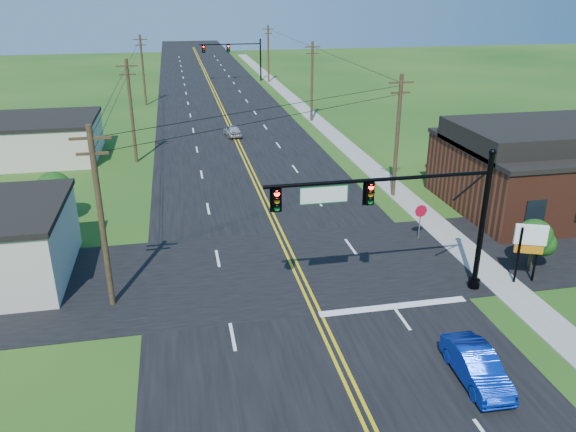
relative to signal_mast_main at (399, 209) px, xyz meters
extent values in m
plane|color=#154112|center=(-4.34, -8.00, -4.75)|extent=(260.00, 260.00, 0.00)
cube|color=black|center=(-4.34, 42.00, -4.73)|extent=(16.00, 220.00, 0.04)
cube|color=black|center=(-4.34, 4.00, -4.73)|extent=(70.00, 10.00, 0.04)
cube|color=gray|center=(6.16, 32.00, -4.71)|extent=(2.00, 160.00, 0.08)
cylinder|color=black|center=(4.46, 0.00, -1.15)|extent=(0.28, 0.28, 7.20)
cylinder|color=black|center=(4.46, 0.00, -4.50)|extent=(0.60, 0.60, 0.50)
sphere|color=black|center=(4.46, 0.00, 2.55)|extent=(0.36, 0.36, 0.36)
cylinder|color=black|center=(-1.04, 0.00, 1.55)|extent=(11.00, 0.18, 0.18)
cube|color=#055915|center=(-3.74, 0.00, 1.00)|extent=(2.30, 0.06, 0.85)
cylinder|color=black|center=(4.46, 72.00, -1.15)|extent=(0.28, 0.28, 7.20)
cylinder|color=black|center=(4.46, 72.00, -4.50)|extent=(0.60, 0.60, 0.50)
sphere|color=black|center=(4.46, 72.00, 2.55)|extent=(0.36, 0.36, 0.36)
cylinder|color=black|center=(-0.54, 72.00, 1.25)|extent=(10.00, 0.18, 0.18)
cube|color=#055915|center=(-3.74, 72.00, 0.70)|extent=(2.30, 0.06, 0.85)
cube|color=#592819|center=(15.66, 10.00, -2.55)|extent=(14.00, 11.00, 4.40)
cube|color=black|center=(15.66, 10.00, -0.20)|extent=(14.20, 11.20, 0.30)
cube|color=beige|center=(-23.34, 30.00, -3.05)|extent=(12.00, 9.00, 3.40)
cube|color=black|center=(-23.34, 30.00, -1.20)|extent=(12.20, 9.20, 0.30)
cylinder|color=#312316|center=(-13.84, 2.00, -0.25)|extent=(0.28, 0.28, 9.00)
cube|color=#312316|center=(-13.84, 2.00, 3.65)|extent=(1.80, 0.12, 0.12)
cube|color=#312316|center=(-13.84, 2.00, 2.95)|extent=(1.40, 0.12, 0.12)
cylinder|color=#312316|center=(-13.84, 27.00, -0.25)|extent=(0.28, 0.28, 9.00)
cube|color=#312316|center=(-13.84, 27.00, 3.65)|extent=(1.80, 0.12, 0.12)
cube|color=#312316|center=(-13.84, 27.00, 2.95)|extent=(1.40, 0.12, 0.12)
cylinder|color=#312316|center=(-13.84, 54.00, -0.25)|extent=(0.28, 0.28, 9.00)
cube|color=#312316|center=(-13.84, 54.00, 3.65)|extent=(1.80, 0.12, 0.12)
cube|color=#312316|center=(-13.84, 54.00, 2.95)|extent=(1.40, 0.12, 0.12)
cylinder|color=#312316|center=(5.46, 14.00, -0.25)|extent=(0.28, 0.28, 9.00)
cube|color=#312316|center=(5.46, 14.00, 3.65)|extent=(1.80, 0.12, 0.12)
cube|color=#312316|center=(5.46, 14.00, 2.95)|extent=(1.40, 0.12, 0.12)
cylinder|color=#312316|center=(5.46, 40.00, -0.25)|extent=(0.28, 0.28, 9.00)
cube|color=#312316|center=(5.46, 40.00, 3.65)|extent=(1.80, 0.12, 0.12)
cube|color=#312316|center=(5.46, 40.00, 2.95)|extent=(1.40, 0.12, 0.12)
cylinder|color=#312316|center=(5.46, 70.00, -0.25)|extent=(0.28, 0.28, 9.00)
cube|color=#312316|center=(5.46, 70.00, 3.65)|extent=(1.80, 0.12, 0.12)
cube|color=#312316|center=(5.46, 70.00, 2.95)|extent=(1.40, 0.12, 0.12)
cylinder|color=#312316|center=(11.66, 18.00, -3.83)|extent=(0.24, 0.24, 1.85)
sphere|color=#12390D|center=(11.66, 18.00, -2.15)|extent=(3.00, 3.00, 3.00)
cylinder|color=#312316|center=(8.66, 1.50, -4.09)|extent=(0.24, 0.24, 1.32)
sphere|color=#12390D|center=(8.66, 1.50, -2.89)|extent=(2.00, 2.00, 2.00)
cylinder|color=#312316|center=(-18.34, 14.00, -3.98)|extent=(0.24, 0.24, 1.54)
sphere|color=#12390D|center=(-18.34, 14.00, -2.58)|extent=(2.40, 2.40, 2.40)
imported|color=#0728A1|center=(0.78, -6.88, -4.09)|extent=(1.56, 4.07, 1.32)
imported|color=silver|center=(-4.38, 34.61, -4.16)|extent=(1.84, 3.63, 1.19)
cylinder|color=slate|center=(4.16, 6.34, -3.69)|extent=(0.07, 0.07, 2.13)
cylinder|color=#B30A24|center=(4.16, 6.31, -2.88)|extent=(0.81, 0.08, 0.81)
cylinder|color=black|center=(6.80, 0.03, -3.15)|extent=(0.16, 0.16, 3.20)
cylinder|color=black|center=(7.86, 0.03, -3.15)|extent=(0.16, 0.16, 3.20)
cube|color=white|center=(7.33, 0.03, -1.99)|extent=(1.57, 0.80, 1.07)
cube|color=#CC720C|center=(7.33, 0.03, -2.79)|extent=(1.39, 0.71, 0.44)
camera|label=1|loc=(-10.10, -23.25, 9.74)|focal=35.00mm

